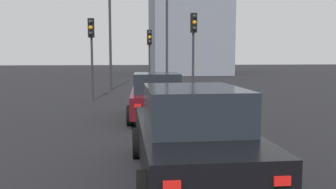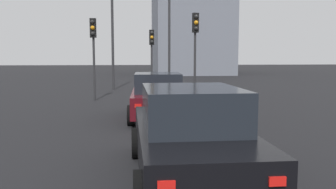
% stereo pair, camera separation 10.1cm
% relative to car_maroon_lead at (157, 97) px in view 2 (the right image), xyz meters
% --- Properties ---
extents(car_maroon_lead, '(4.09, 2.07, 1.57)m').
position_rel_car_maroon_lead_xyz_m(car_maroon_lead, '(0.00, 0.00, 0.00)').
color(car_maroon_lead, '#510F16').
rests_on(car_maroon_lead, ground_plane).
extents(car_black_second, '(4.63, 2.00, 1.64)m').
position_rel_car_maroon_lead_xyz_m(car_black_second, '(-6.21, -0.11, 0.03)').
color(car_black_second, black).
rests_on(car_black_second, ground_plane).
extents(traffic_light_near_left, '(0.32, 0.29, 3.90)m').
position_rel_car_maroon_lead_xyz_m(traffic_light_near_left, '(5.31, 2.67, 2.06)').
color(traffic_light_near_left, '#2D2D30').
rests_on(traffic_light_near_left, ground_plane).
extents(traffic_light_near_right, '(0.32, 0.29, 3.70)m').
position_rel_car_maroon_lead_xyz_m(traffic_light_near_right, '(9.83, -0.35, 1.92)').
color(traffic_light_near_right, '#2D2D30').
rests_on(traffic_light_near_right, ground_plane).
extents(traffic_light_far_left, '(0.32, 0.30, 4.12)m').
position_rel_car_maroon_lead_xyz_m(traffic_light_far_left, '(4.62, -2.11, 2.21)').
color(traffic_light_far_left, '#2D2D30').
rests_on(traffic_light_far_left, ground_plane).
extents(street_lamp_kerbside, '(0.56, 0.36, 6.26)m').
position_rel_car_maroon_lead_xyz_m(street_lamp_kerbside, '(11.79, -1.62, 3.01)').
color(street_lamp_kerbside, '#2D2D30').
rests_on(street_lamp_kerbside, ground_plane).
extents(street_lamp_far, '(0.56, 0.36, 6.88)m').
position_rel_car_maroon_lead_xyz_m(street_lamp_far, '(10.84, 2.04, 3.33)').
color(street_lamp_far, '#2D2D30').
rests_on(street_lamp_far, ground_plane).
extents(building_facade_left, '(11.59, 8.49, 12.41)m').
position_rel_car_maroon_lead_xyz_m(building_facade_left, '(31.05, -6.10, 5.45)').
color(building_facade_left, gray).
rests_on(building_facade_left, ground_plane).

